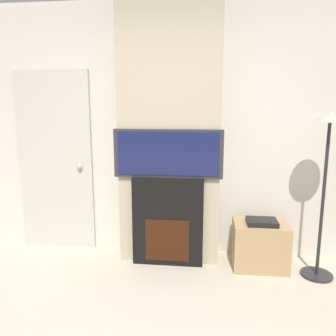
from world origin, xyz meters
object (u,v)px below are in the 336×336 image
object	(u,v)px
media_stand	(260,244)
television	(168,154)
fireplace	(168,221)
floor_lamp	(327,153)

from	to	relation	value
media_stand	television	bearing A→B (deg)	-178.48
fireplace	television	xyz separation A→B (m)	(0.00, -0.00, 0.70)
floor_lamp	media_stand	xyz separation A→B (m)	(-0.53, 0.13, -0.96)
television	media_stand	distance (m)	1.31
fireplace	floor_lamp	xyz separation A→B (m)	(1.46, -0.11, 0.75)
fireplace	media_stand	world-z (taller)	fireplace
television	media_stand	world-z (taller)	television
floor_lamp	media_stand	bearing A→B (deg)	165.92
floor_lamp	media_stand	size ratio (longest dim) A/B	2.95
fireplace	television	distance (m)	0.70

